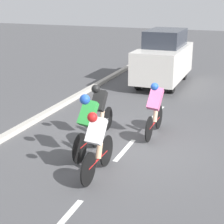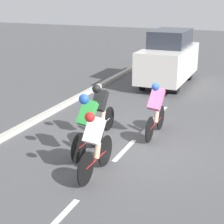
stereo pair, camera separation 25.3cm
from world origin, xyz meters
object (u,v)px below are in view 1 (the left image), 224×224
Objects in this scene: support_car at (164,58)px; cyclist_pink at (155,108)px; cyclist_black at (99,109)px; cyclist_green at (88,123)px; cyclist_white at (97,142)px.

cyclist_pink is at bearing 101.49° from support_car.
cyclist_green is at bearing 100.47° from cyclist_black.
cyclist_pink is (-1.11, -1.82, -0.04)m from cyclist_green.
cyclist_green is 1.03× the size of cyclist_white.
cyclist_white is 8.58m from support_car.
support_car is (-0.14, -6.47, 0.33)m from cyclist_black.
cyclist_green reaches higher than cyclist_white.
cyclist_black is at bearing -79.53° from cyclist_green.
cyclist_green is at bearing -55.79° from cyclist_white.
cyclist_pink reaches higher than cyclist_black.
cyclist_white reaches higher than cyclist_black.
cyclist_pink is 2.75m from cyclist_white.
cyclist_black is at bearing 25.18° from cyclist_pink.
support_car is at bearing -91.28° from cyclist_black.
cyclist_green is at bearing 58.61° from cyclist_pink.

